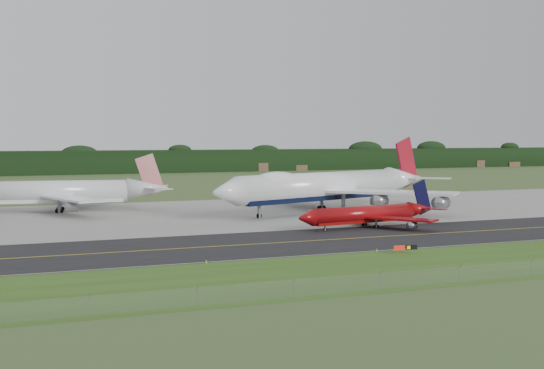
{
  "coord_description": "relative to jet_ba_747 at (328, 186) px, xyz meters",
  "views": [
    {
      "loc": [
        -66.96,
        -129.58,
        19.22
      ],
      "look_at": [
        -3.5,
        22.0,
        8.88
      ],
      "focal_mm": 50.0,
      "sensor_mm": 36.0,
      "label": 1
    }
  ],
  "objects": [
    {
      "name": "ground",
      "position": [
        -21.09,
        -43.52,
        -6.56
      ],
      "size": [
        600.0,
        600.0,
        0.0
      ],
      "primitive_type": "plane",
      "color": "#3F5427",
      "rests_on": "ground"
    },
    {
      "name": "grass_verge",
      "position": [
        -21.09,
        -78.52,
        -6.55
      ],
      "size": [
        400.0,
        30.0,
        0.01
      ],
      "primitive_type": "cube",
      "color": "#335117",
      "rests_on": "ground"
    },
    {
      "name": "taxiway",
      "position": [
        -21.09,
        -47.52,
        -6.55
      ],
      "size": [
        400.0,
        32.0,
        0.02
      ],
      "primitive_type": "cube",
      "color": "black",
      "rests_on": "ground"
    },
    {
      "name": "apron",
      "position": [
        -21.09,
        7.48,
        -6.55
      ],
      "size": [
        400.0,
        78.0,
        0.01
      ],
      "primitive_type": "cube",
      "color": "gray",
      "rests_on": "ground"
    },
    {
      "name": "taxiway_centreline",
      "position": [
        -21.09,
        -47.52,
        -6.53
      ],
      "size": [
        400.0,
        0.4,
        0.0
      ],
      "primitive_type": "cube",
      "color": "gold",
      "rests_on": "taxiway"
    },
    {
      "name": "taxiway_edge_line",
      "position": [
        -21.09,
        -63.02,
        -6.53
      ],
      "size": [
        400.0,
        0.25,
        0.0
      ],
      "primitive_type": "cube",
      "color": "silver",
      "rests_on": "taxiway"
    },
    {
      "name": "perimeter_fence",
      "position": [
        -21.09,
        -91.52,
        -5.46
      ],
      "size": [
        320.0,
        0.1,
        320.0
      ],
      "color": "slate",
      "rests_on": "ground"
    },
    {
      "name": "horizon_treeline",
      "position": [
        -21.09,
        230.25,
        -1.09
      ],
      "size": [
        700.0,
        25.0,
        12.0
      ],
      "color": "black",
      "rests_on": "ground"
    },
    {
      "name": "jet_ba_747",
      "position": [
        0.0,
        0.0,
        0.0
      ],
      "size": [
        74.19,
        59.72,
        19.27
      ],
      "color": "white",
      "rests_on": "ground"
    },
    {
      "name": "jet_red_737",
      "position": [
        -6.63,
        -32.88,
        -3.85
      ],
      "size": [
        36.2,
        29.2,
        9.79
      ],
      "color": "maroon",
      "rests_on": "ground"
    },
    {
      "name": "jet_star_tail",
      "position": [
        -63.89,
        26.53,
        -1.58
      ],
      "size": [
        56.53,
        46.75,
        14.94
      ],
      "color": "silver",
      "rests_on": "ground"
    },
    {
      "name": "taxiway_sign",
      "position": [
        -20.02,
        -67.52,
        -5.56
      ],
      "size": [
        4.25,
        0.47,
        1.42
      ],
      "color": "slate",
      "rests_on": "ground"
    },
    {
      "name": "edge_marker_left",
      "position": [
        -53.24,
        -64.02,
        -6.31
      ],
      "size": [
        0.16,
        0.16,
        0.5
      ],
      "primitive_type": "cylinder",
      "color": "yellow",
      "rests_on": "ground"
    },
    {
      "name": "edge_marker_center",
      "position": [
        -23.36,
        -64.02,
        -6.31
      ],
      "size": [
        0.16,
        0.16,
        0.5
      ],
      "primitive_type": "cylinder",
      "color": "yellow",
      "rests_on": "ground"
    }
  ]
}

